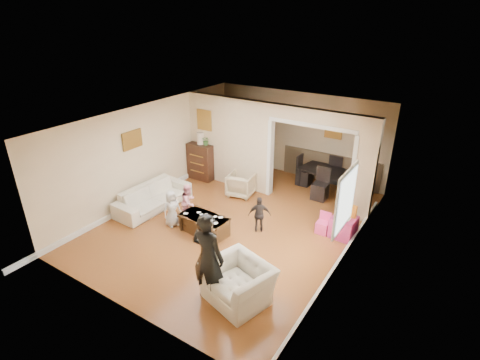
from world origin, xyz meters
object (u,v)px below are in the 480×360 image
Objects in this scene: dresser at (202,161)px; coffee_cup at (206,217)px; armchair_back at (241,185)px; armchair_front at (239,282)px; cyan_cup at (340,216)px; table_lamp at (201,138)px; child_kneel_b at (189,202)px; dining_table at (328,181)px; adult_person at (208,257)px; play_table at (343,227)px; child_toddler at (259,215)px; child_kneel_a at (172,209)px; coffee_table at (204,225)px; sofa at (153,197)px.

coffee_cup is at bearing -50.26° from dresser.
armchair_front is at bearing 111.94° from armchair_back.
cyan_cup is (2.58, 1.60, 0.07)m from coffee_cup.
child_kneel_b is at bearing -59.31° from table_lamp.
table_lamp reaches higher than child_kneel_b.
child_kneel_b reaches higher than dining_table.
adult_person is (1.30, -1.60, 0.40)m from coffee_cup.
play_table is at bearing 160.59° from armchair_back.
child_toddler reaches higher than coffee_cup.
child_kneel_a is (-3.63, -1.75, 0.21)m from play_table.
child_toddler is at bearing -83.38° from adult_person.
cyan_cup is (2.68, 1.55, 0.33)m from coffee_table.
armchair_back is at bearing -11.32° from dresser.
coffee_cup is 0.19× the size of play_table.
child_kneel_b is (0.15, 0.45, 0.01)m from child_kneel_a.
child_kneel_a is (1.12, -2.59, -0.10)m from dresser.
dresser is (-3.84, 3.84, 0.20)m from armchair_front.
coffee_table is 0.68× the size of dining_table.
table_lamp is 4.94m from play_table.
coffee_cup is 0.10× the size of child_kneel_b.
armchair_back is 2.32m from child_kneel_a.
child_kneel_a reaches higher than sofa.
coffee_cup is (2.07, -2.49, -0.09)m from dresser.
play_table is at bearing -10.04° from table_lamp.
child_toddler is at bearing -86.86° from child_kneel_b.
child_kneel_a is at bearing -108.55° from sofa.
table_lamp is at bearing 128.92° from coffee_table.
adult_person is 1.91× the size of child_kneel_a.
armchair_back is 3.15m from play_table.
dining_table is at bearing -45.44° from child_kneel_b.
armchair_front is 2.34m from coffee_table.
adult_person is 1.96× the size of child_toddler.
dining_table is 1.85× the size of child_kneel_a.
child_toddler reaches higher than armchair_back.
play_table is 2.42m from dining_table.
sofa is at bearing -123.86° from dining_table.
play_table is at bearing 31.57° from coffee_cup.
play_table is 0.57× the size of child_kneel_a.
dining_table is at bearing -94.03° from adult_person.
child_kneel_a is (-0.52, -2.26, 0.13)m from armchair_back.
play_table is at bearing -50.25° from dining_table.
child_kneel_b is at bearing -84.78° from sofa.
armchair_front is at bearing -76.02° from dining_table.
armchair_back is 7.17× the size of coffee_cup.
adult_person is (-0.47, -0.25, 0.51)m from armchair_front.
armchair_front is 0.97× the size of coffee_table.
armchair_back is at bearing 5.70° from child_kneel_a.
adult_person reaches higher than table_lamp.
cyan_cup is (4.65, -0.89, -0.02)m from dresser.
sofa is 2.24× the size of child_kneel_b.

